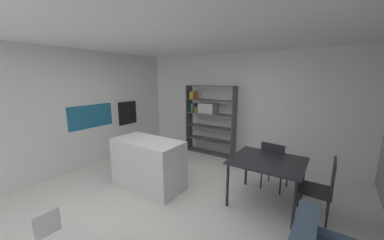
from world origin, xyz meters
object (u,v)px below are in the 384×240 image
at_px(kitchen_island, 148,164).
at_px(open_bookshelf, 208,116).
at_px(dining_table, 267,164).
at_px(dining_chair_window_side, 323,185).
at_px(built_in_oven, 128,113).
at_px(child_chair_left, 52,237).
at_px(dining_chair_far, 274,162).

relative_size(kitchen_island, open_bookshelf, 0.73).
bearing_deg(dining_table, dining_chair_window_side, 0.03).
bearing_deg(open_bookshelf, built_in_oven, -148.01).
height_order(open_bookshelf, dining_table, open_bookshelf).
relative_size(open_bookshelf, child_chair_left, 3.05).
distance_m(built_in_oven, kitchen_island, 2.25).
distance_m(kitchen_island, dining_table, 2.11).
xyz_separation_m(child_chair_left, dining_chair_window_side, (2.40, 2.50, 0.22)).
xyz_separation_m(open_bookshelf, dining_chair_far, (1.99, -1.07, -0.50)).
distance_m(kitchen_island, dining_chair_far, 2.31).
distance_m(built_in_oven, child_chair_left, 3.75).
bearing_deg(child_chair_left, open_bookshelf, 3.89).
height_order(open_bookshelf, dining_chair_far, open_bookshelf).
bearing_deg(dining_chair_window_side, built_in_oven, -95.43).
xyz_separation_m(built_in_oven, child_chair_left, (2.22, -2.92, -0.77)).
bearing_deg(child_chair_left, dining_chair_far, -29.57).
relative_size(kitchen_island, child_chair_left, 2.21).
relative_size(dining_chair_far, dining_chair_window_side, 0.97).
relative_size(built_in_oven, dining_table, 0.56).
relative_size(built_in_oven, child_chair_left, 1.01).
relative_size(dining_table, dining_chair_window_side, 1.16).
bearing_deg(dining_chair_window_side, child_chair_left, -44.07).
relative_size(kitchen_island, dining_chair_far, 1.46).
relative_size(dining_table, dining_chair_far, 1.20).
relative_size(kitchen_island, dining_chair_window_side, 1.42).
distance_m(built_in_oven, open_bookshelf, 2.18).
xyz_separation_m(built_in_oven, dining_table, (3.85, -0.42, -0.42)).
relative_size(built_in_oven, dining_chair_window_side, 0.65).
xyz_separation_m(kitchen_island, dining_chair_window_side, (2.76, 0.68, 0.09)).
bearing_deg(dining_chair_far, open_bookshelf, -21.91).
height_order(child_chair_left, dining_table, dining_table).
xyz_separation_m(dining_table, dining_chair_far, (-0.01, 0.51, -0.14)).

